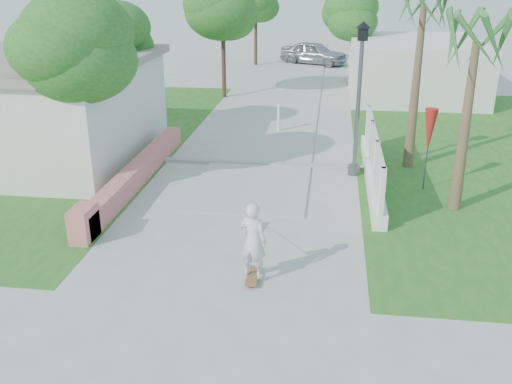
% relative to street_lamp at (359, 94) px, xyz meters
% --- Properties ---
extents(ground, '(90.00, 90.00, 0.00)m').
position_rel_street_lamp_xyz_m(ground, '(-2.90, -5.50, -2.43)').
color(ground, '#B7B7B2').
rests_on(ground, ground).
extents(path_strip, '(3.20, 36.00, 0.06)m').
position_rel_street_lamp_xyz_m(path_strip, '(-2.90, 14.50, -2.40)').
color(path_strip, '#B7B7B2').
rests_on(path_strip, ground).
extents(curb, '(6.50, 0.25, 0.10)m').
position_rel_street_lamp_xyz_m(curb, '(-2.90, 0.50, -2.38)').
color(curb, '#999993').
rests_on(curb, ground).
extents(grass_left, '(8.00, 20.00, 0.01)m').
position_rel_street_lamp_xyz_m(grass_left, '(-9.90, 2.50, -2.42)').
color(grass_left, '#25641F').
rests_on(grass_left, ground).
extents(grass_right, '(8.00, 20.00, 0.01)m').
position_rel_street_lamp_xyz_m(grass_right, '(4.10, 2.50, -2.42)').
color(grass_right, '#25641F').
rests_on(grass_right, ground).
extents(pink_wall, '(0.45, 8.20, 0.80)m').
position_rel_street_lamp_xyz_m(pink_wall, '(-6.20, -1.95, -2.11)').
color(pink_wall, '#C26863').
rests_on(pink_wall, ground).
extents(house_left, '(8.40, 7.40, 3.23)m').
position_rel_street_lamp_xyz_m(house_left, '(-10.90, 0.50, -0.79)').
color(house_left, silver).
rests_on(house_left, ground).
extents(lattice_fence, '(0.35, 7.00, 1.50)m').
position_rel_street_lamp_xyz_m(lattice_fence, '(0.50, -0.50, -1.88)').
color(lattice_fence, white).
rests_on(lattice_fence, ground).
extents(building_right, '(6.00, 8.00, 2.60)m').
position_rel_street_lamp_xyz_m(building_right, '(3.10, 12.50, -1.13)').
color(building_right, silver).
rests_on(building_right, ground).
extents(street_lamp, '(0.44, 0.44, 4.44)m').
position_rel_street_lamp_xyz_m(street_lamp, '(0.00, 0.00, 0.00)').
color(street_lamp, '#59595E').
rests_on(street_lamp, ground).
extents(bollard, '(0.14, 0.14, 1.09)m').
position_rel_street_lamp_xyz_m(bollard, '(-2.70, 4.50, -1.84)').
color(bollard, white).
rests_on(bollard, ground).
extents(patio_umbrella, '(0.36, 0.36, 2.30)m').
position_rel_street_lamp_xyz_m(patio_umbrella, '(1.90, -1.00, -0.74)').
color(patio_umbrella, '#59595E').
rests_on(patio_umbrella, ground).
extents(tree_left_near, '(3.60, 3.60, 5.28)m').
position_rel_street_lamp_xyz_m(tree_left_near, '(-7.38, -2.52, 1.40)').
color(tree_left_near, '#4C3826').
rests_on(tree_left_near, ground).
extents(tree_left_mid, '(3.20, 3.20, 4.85)m').
position_rel_street_lamp_xyz_m(tree_left_mid, '(-8.38, 2.98, 1.07)').
color(tree_left_mid, '#4C3826').
rests_on(tree_left_mid, ground).
extents(tree_path_left, '(3.40, 3.40, 5.23)m').
position_rel_street_lamp_xyz_m(tree_path_left, '(-5.88, 10.48, 1.39)').
color(tree_path_left, '#4C3826').
rests_on(tree_path_left, ground).
extents(tree_path_right, '(3.00, 3.00, 4.79)m').
position_rel_street_lamp_xyz_m(tree_path_right, '(0.32, 14.48, 1.07)').
color(tree_path_right, '#4C3826').
rests_on(tree_path_right, ground).
extents(tree_path_far, '(3.20, 3.20, 5.17)m').
position_rel_street_lamp_xyz_m(tree_path_far, '(-5.68, 20.48, 1.39)').
color(tree_path_far, '#4C3826').
rests_on(tree_path_far, ground).
extents(palm_far, '(1.80, 1.80, 5.30)m').
position_rel_street_lamp_xyz_m(palm_far, '(1.70, 1.00, 2.06)').
color(palm_far, brown).
rests_on(palm_far, ground).
extents(palm_near, '(1.80, 1.80, 4.70)m').
position_rel_street_lamp_xyz_m(palm_near, '(2.50, -2.30, 1.53)').
color(palm_near, brown).
rests_on(palm_near, ground).
extents(skateboarder, '(0.75, 2.78, 1.65)m').
position_rel_street_lamp_xyz_m(skateboarder, '(-2.32, -5.96, -1.65)').
color(skateboarder, brown).
rests_on(skateboarder, ground).
extents(dog, '(0.28, 0.56, 0.38)m').
position_rel_street_lamp_xyz_m(dog, '(-2.57, -4.39, -2.22)').
color(dog, white).
rests_on(dog, ground).
extents(parked_car, '(4.61, 3.22, 1.46)m').
position_rel_street_lamp_xyz_m(parked_car, '(-2.02, 21.21, -1.70)').
color(parked_car, '#95989C').
rests_on(parked_car, ground).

